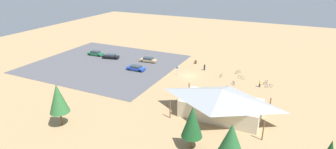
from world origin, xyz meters
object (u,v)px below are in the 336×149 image
car_black_back_corner (111,56)px  bicycle_silver_yard_front (221,75)px  bicycle_red_lone_east (238,72)px  car_green_far_end (96,53)px  pine_center (58,99)px  bike_pavilion (221,101)px  bicycle_white_yard_center (241,77)px  pine_far_east (231,141)px  lot_sign (177,70)px  bicycle_black_yard_right (234,83)px  bicycle_blue_lone_west (269,86)px  visitor_at_bikes (205,67)px  car_blue_mid_lot (136,68)px  bicycle_teal_edge_north (266,82)px  pine_midwest (192,122)px  trash_bin (196,62)px  car_tan_second_row (148,60)px  bicycle_yellow_by_bin (228,88)px  visitor_by_pavilion (260,83)px

car_black_back_corner → bicycle_silver_yard_front: bearing=179.4°
bicycle_red_lone_east → car_green_far_end: car_green_far_end is taller
pine_center → car_black_back_corner: size_ratio=1.49×
bike_pavilion → bicycle_white_yard_center: 19.26m
pine_far_east → lot_sign: bearing=-55.3°
lot_sign → bicycle_white_yard_center: (-14.83, -4.07, -1.02)m
bicycle_black_yard_right → bicycle_blue_lone_west: bicycle_black_yard_right is taller
bicycle_blue_lone_west → visitor_at_bikes: visitor_at_bikes is taller
pine_center → car_blue_mid_lot: size_ratio=1.56×
bicycle_teal_edge_north → visitor_at_bikes: (15.41, -2.55, 0.54)m
lot_sign → bicycle_teal_edge_north: bearing=-170.2°
bicycle_black_yard_right → pine_center: bearing=53.1°
car_green_far_end → lot_sign: bearing=171.7°
lot_sign → pine_midwest: pine_midwest is taller
pine_midwest → bicycle_silver_yard_front: (3.45, -29.30, -3.96)m
trash_bin → bicycle_white_yard_center: size_ratio=0.55×
trash_bin → bicycle_blue_lone_west: bearing=157.5°
bicycle_red_lone_east → bicycle_blue_lone_west: size_ratio=0.88×
car_green_far_end → car_tan_second_row: bearing=-175.2°
bicycle_red_lone_east → bicycle_silver_yard_front: bearing=52.0°
bicycle_blue_lone_west → trash_bin: bearing=-22.5°
bicycle_black_yard_right → bicycle_yellow_by_bin: 3.33m
trash_bin → lot_sign: (1.19, 10.10, 0.96)m
bicycle_blue_lone_west → pine_far_east: bearing=87.0°
bicycle_yellow_by_bin → bicycle_red_lone_east: bicycle_yellow_by_bin is taller
car_tan_second_row → trash_bin: bearing=-160.2°
bike_pavilion → pine_center: size_ratio=2.14×
bicycle_silver_yard_front → bicycle_teal_edge_north: bicycle_teal_edge_north is taller
pine_center → bicycle_red_lone_east: pine_center is taller
bicycle_teal_edge_north → trash_bin: bearing=-18.8°
pine_midwest → visitor_at_bikes: bearing=-75.0°
bicycle_silver_yard_front → bicycle_yellow_by_bin: bearing=115.9°
visitor_by_pavilion → bicycle_silver_yard_front: bearing=-13.6°
trash_bin → visitor_at_bikes: visitor_at_bikes is taller
pine_far_east → car_tan_second_row: bearing=-47.8°
bicycle_white_yard_center → car_black_back_corner: size_ratio=0.33×
bicycle_silver_yard_front → pine_midwest: bearing=96.7°
pine_center → car_tan_second_row: size_ratio=1.54×
bicycle_white_yard_center → bicycle_yellow_by_bin: bearing=78.9°
pine_center → car_blue_mid_lot: bearing=-84.6°
lot_sign → bicycle_silver_yard_front: (-10.16, -3.37, -1.05)m
pine_far_east → car_green_far_end: (48.27, -32.72, -3.76)m
pine_far_east → bicycle_black_yard_right: bearing=-78.6°
bicycle_yellow_by_bin → bicycle_red_lone_east: size_ratio=1.08×
bicycle_white_yard_center → bike_pavilion: bearing=90.5°
car_black_back_corner → pine_midwest: bearing=140.7°
bicycle_blue_lone_west → bike_pavilion: bearing=69.3°
pine_midwest → car_blue_mid_lot: bearing=-44.9°
bike_pavilion → car_tan_second_row: size_ratio=3.29×
bike_pavilion → visitor_by_pavilion: size_ratio=9.84×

